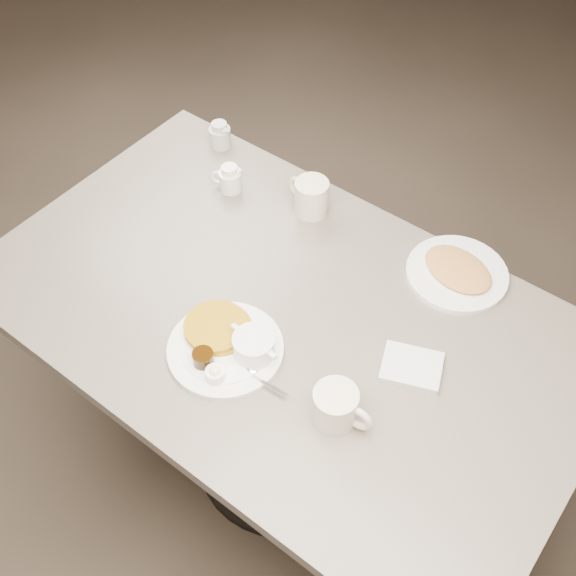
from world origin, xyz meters
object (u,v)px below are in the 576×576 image
Objects in this scene: creamer_left at (230,179)px; hash_plate at (457,272)px; coffee_mug_far at (311,196)px; coffee_mug_near at (337,406)px; diner_table at (283,351)px; creamer_right at (220,135)px; main_plate at (229,344)px.

hash_plate is (0.67, 0.10, -0.02)m from creamer_left.
coffee_mug_far reaches higher than creamer_left.
creamer_left is at bearing 147.45° from coffee_mug_near.
coffee_mug_near is at bearing -30.91° from diner_table.
hash_plate is at bearing 52.21° from diner_table.
coffee_mug_near is 0.98m from creamer_right.
coffee_mug_far is at bearing 115.85° from diner_table.
diner_table is at bearing -64.15° from coffee_mug_far.
coffee_mug_near is 1.03× the size of coffee_mug_far.
creamer_right is at bearing 132.60° from main_plate.
creamer_left is (-0.39, 0.26, 0.21)m from diner_table.
main_plate is at bearing -179.11° from coffee_mug_near.
coffee_mug_near is at bearing -91.00° from hash_plate.
coffee_mug_far is 0.24m from creamer_left.
coffee_mug_far reaches higher than hash_plate.
diner_table is 0.26m from main_plate.
creamer_left is (-0.23, -0.07, -0.01)m from coffee_mug_far.
coffee_mug_far is 1.47× the size of creamer_right.
coffee_mug_far is at bearing -175.68° from hash_plate.
coffee_mug_far is 0.45× the size of hash_plate.
creamer_left is 0.95× the size of creamer_right.
creamer_right is at bearing 145.76° from coffee_mug_near.
hash_plate is (0.44, 0.03, -0.04)m from coffee_mug_far.
main_plate is 0.76m from creamer_right.
coffee_mug_far is (-0.43, 0.49, 0.00)m from coffee_mug_near.
diner_table is at bearing -127.79° from hash_plate.
hash_plate is (0.82, -0.03, -0.02)m from creamer_right.
diner_table is 4.83× the size of hash_plate.
hash_plate is at bearing -2.07° from creamer_right.
hash_plate is (0.31, 0.53, -0.01)m from main_plate.
coffee_mug_near is (0.27, -0.16, 0.22)m from diner_table.
coffee_mug_near is 0.65m from coffee_mug_far.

